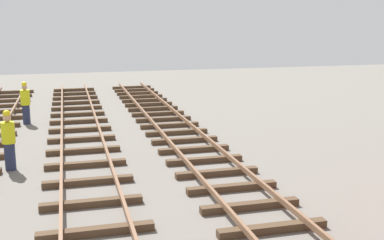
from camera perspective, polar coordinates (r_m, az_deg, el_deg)
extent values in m
cube|color=#4C3826|center=(10.79, 9.55, -12.60)|extent=(2.50, 0.24, 0.18)
cube|color=#4C3826|center=(11.91, 6.91, -10.10)|extent=(2.50, 0.24, 0.18)
cube|color=#4C3826|center=(13.06, 4.76, -8.02)|extent=(2.50, 0.24, 0.18)
cube|color=#4C3826|center=(14.25, 2.97, -6.28)|extent=(2.50, 0.24, 0.18)
cube|color=#4C3826|center=(15.45, 1.48, -4.80)|extent=(2.50, 0.24, 0.18)
cube|color=#4C3826|center=(16.68, 0.21, -3.53)|extent=(2.50, 0.24, 0.18)
cube|color=#4C3826|center=(17.92, -0.89, -2.43)|extent=(2.50, 0.24, 0.18)
cube|color=#4C3826|center=(19.17, -1.84, -1.48)|extent=(2.50, 0.24, 0.18)
cube|color=#4C3826|center=(20.43, -2.68, -0.64)|extent=(2.50, 0.24, 0.18)
cube|color=#4C3826|center=(21.69, -3.41, 0.09)|extent=(2.50, 0.24, 0.18)
cube|color=#4C3826|center=(22.97, -4.07, 0.75)|extent=(2.50, 0.24, 0.18)
cube|color=#4C3826|center=(24.24, -4.65, 1.34)|extent=(2.50, 0.24, 0.18)
cube|color=#4C3826|center=(25.53, -5.18, 1.87)|extent=(2.50, 0.24, 0.18)
cube|color=#4C3826|center=(26.81, -5.66, 2.35)|extent=(2.50, 0.24, 0.18)
cube|color=#4C3826|center=(28.10, -6.09, 2.78)|extent=(2.50, 0.24, 0.18)
cube|color=#4C3826|center=(29.40, -6.49, 3.18)|extent=(2.50, 0.24, 0.18)
cube|color=#4C3826|center=(30.69, -6.85, 3.54)|extent=(2.50, 0.24, 0.18)
cube|color=#4C3826|center=(31.99, -7.18, 3.87)|extent=(2.50, 0.24, 0.18)
cube|color=#4C3826|center=(10.72, -11.32, -12.86)|extent=(2.50, 0.24, 0.18)
cube|color=#4C3826|center=(12.24, -11.83, -9.66)|extent=(2.50, 0.24, 0.18)
cube|color=#4C3826|center=(13.79, -12.21, -7.17)|extent=(2.50, 0.24, 0.18)
cube|color=#4C3826|center=(15.36, -12.52, -5.19)|extent=(2.50, 0.24, 0.18)
cube|color=#4C3826|center=(16.95, -12.76, -3.57)|extent=(2.50, 0.24, 0.18)
cube|color=#4C3826|center=(18.55, -12.97, -2.24)|extent=(2.50, 0.24, 0.18)
cube|color=#4C3826|center=(20.16, -13.14, -1.12)|extent=(2.50, 0.24, 0.18)
cube|color=#4C3826|center=(21.78, -13.28, -0.16)|extent=(2.50, 0.24, 0.18)
cube|color=#4C3826|center=(23.40, -13.41, 0.66)|extent=(2.50, 0.24, 0.18)
cube|color=#4C3826|center=(25.03, -13.52, 1.38)|extent=(2.50, 0.24, 0.18)
cube|color=#4C3826|center=(26.66, -13.61, 2.01)|extent=(2.50, 0.24, 0.18)
cube|color=#4C3826|center=(28.29, -13.70, 2.57)|extent=(2.50, 0.24, 0.18)
cube|color=#4C3826|center=(29.92, -13.78, 3.06)|extent=(2.50, 0.24, 0.18)
cube|color=#4C3826|center=(31.56, -13.84, 3.51)|extent=(2.50, 0.24, 0.18)
cube|color=#4C3826|center=(26.85, -21.55, 1.58)|extent=(2.50, 0.24, 0.18)
cube|color=#4C3826|center=(28.47, -21.18, 2.15)|extent=(2.50, 0.24, 0.18)
cube|color=#4C3826|center=(30.10, -20.85, 2.67)|extent=(2.50, 0.24, 0.18)
cube|color=#4C3826|center=(31.73, -20.56, 3.13)|extent=(2.50, 0.24, 0.18)
cylinder|color=#262D4C|center=(15.68, -20.80, -4.08)|extent=(0.32, 0.32, 0.85)
cylinder|color=yellow|center=(15.50, -21.00, -1.41)|extent=(0.40, 0.40, 0.65)
sphere|color=tan|center=(15.41, -21.13, 0.20)|extent=(0.24, 0.24, 0.24)
sphere|color=yellow|center=(15.38, -21.16, 0.71)|extent=(0.22, 0.22, 0.22)
cylinder|color=#262D4C|center=(22.25, -19.08, 0.63)|extent=(0.32, 0.32, 0.85)
cylinder|color=yellow|center=(22.12, -19.21, 2.54)|extent=(0.40, 0.40, 0.65)
sphere|color=tan|center=(22.06, -19.29, 3.68)|extent=(0.24, 0.24, 0.24)
sphere|color=yellow|center=(22.04, -19.31, 4.04)|extent=(0.22, 0.22, 0.22)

